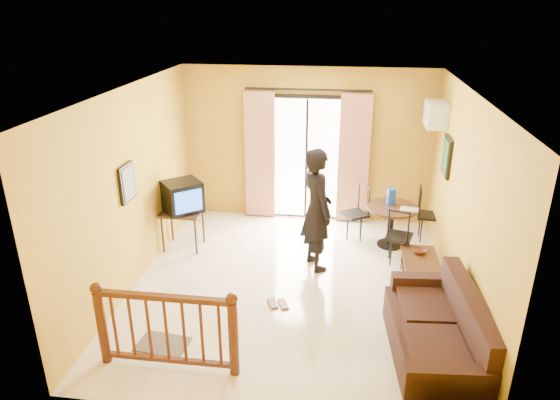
# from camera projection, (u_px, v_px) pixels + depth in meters

# --- Properties ---
(ground) EXTENTS (5.00, 5.00, 0.00)m
(ground) POSITION_uv_depth(u_px,v_px,m) (290.00, 285.00, 7.25)
(ground) COLOR beige
(ground) RESTS_ON ground
(room_shell) EXTENTS (5.00, 5.00, 5.00)m
(room_shell) POSITION_uv_depth(u_px,v_px,m) (291.00, 175.00, 6.61)
(room_shell) COLOR white
(room_shell) RESTS_ON ground
(balcony_door) EXTENTS (2.25, 0.14, 2.46)m
(balcony_door) POSITION_uv_depth(u_px,v_px,m) (306.00, 158.00, 9.04)
(balcony_door) COLOR black
(balcony_door) RESTS_ON ground
(tv_table) EXTENTS (0.66, 0.55, 0.66)m
(tv_table) POSITION_uv_depth(u_px,v_px,m) (182.00, 215.00, 8.15)
(tv_table) COLOR black
(tv_table) RESTS_ON ground
(television) EXTENTS (0.75, 0.74, 0.50)m
(television) POSITION_uv_depth(u_px,v_px,m) (183.00, 196.00, 8.02)
(television) COLOR black
(television) RESTS_ON tv_table
(picture_left) EXTENTS (0.05, 0.42, 0.52)m
(picture_left) POSITION_uv_depth(u_px,v_px,m) (127.00, 183.00, 6.76)
(picture_left) COLOR black
(picture_left) RESTS_ON room_shell
(dining_table) EXTENTS (0.85, 0.85, 0.71)m
(dining_table) POSITION_uv_depth(u_px,v_px,m) (392.00, 215.00, 8.22)
(dining_table) COLOR black
(dining_table) RESTS_ON ground
(water_jug) EXTENTS (0.14, 0.14, 0.27)m
(water_jug) POSITION_uv_depth(u_px,v_px,m) (391.00, 197.00, 8.21)
(water_jug) COLOR #1235B0
(water_jug) RESTS_ON dining_table
(serving_tray) EXTENTS (0.31, 0.23, 0.02)m
(serving_tray) POSITION_uv_depth(u_px,v_px,m) (409.00, 209.00, 8.03)
(serving_tray) COLOR beige
(serving_tray) RESTS_ON dining_table
(dining_chairs) EXTENTS (1.73, 1.35, 0.95)m
(dining_chairs) POSITION_uv_depth(u_px,v_px,m) (392.00, 246.00, 8.40)
(dining_chairs) COLOR black
(dining_chairs) RESTS_ON ground
(air_conditioner) EXTENTS (0.31, 0.60, 0.40)m
(air_conditioner) POSITION_uv_depth(u_px,v_px,m) (435.00, 114.00, 7.97)
(air_conditioner) COLOR white
(air_conditioner) RESTS_ON room_shell
(botanical_print) EXTENTS (0.05, 0.50, 0.60)m
(botanical_print) POSITION_uv_depth(u_px,v_px,m) (446.00, 157.00, 7.54)
(botanical_print) COLOR black
(botanical_print) RESTS_ON room_shell
(coffee_table) EXTENTS (0.50, 0.89, 0.40)m
(coffee_table) POSITION_uv_depth(u_px,v_px,m) (420.00, 267.00, 7.21)
(coffee_table) COLOR black
(coffee_table) RESTS_ON ground
(bowl) EXTENTS (0.26, 0.26, 0.06)m
(bowl) POSITION_uv_depth(u_px,v_px,m) (420.00, 251.00, 7.32)
(bowl) COLOR #4F291B
(bowl) RESTS_ON coffee_table
(sofa) EXTENTS (1.02, 1.96, 0.91)m
(sofa) POSITION_uv_depth(u_px,v_px,m) (440.00, 337.00, 5.60)
(sofa) COLOR black
(sofa) RESTS_ON ground
(standing_person) EXTENTS (0.72, 0.82, 1.90)m
(standing_person) POSITION_uv_depth(u_px,v_px,m) (317.00, 210.00, 7.43)
(standing_person) COLOR black
(standing_person) RESTS_ON ground
(stair_balustrade) EXTENTS (1.63, 0.13, 1.04)m
(stair_balustrade) POSITION_uv_depth(u_px,v_px,m) (166.00, 325.00, 5.43)
(stair_balustrade) COLOR #471E0F
(stair_balustrade) RESTS_ON ground
(doormat) EXTENTS (0.64, 0.47, 0.02)m
(doormat) POSITION_uv_depth(u_px,v_px,m) (163.00, 344.00, 6.00)
(doormat) COLOR #514840
(doormat) RESTS_ON ground
(sandals) EXTENTS (0.33, 0.27, 0.03)m
(sandals) POSITION_uv_depth(u_px,v_px,m) (278.00, 304.00, 6.78)
(sandals) COLOR #4F291B
(sandals) RESTS_ON ground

